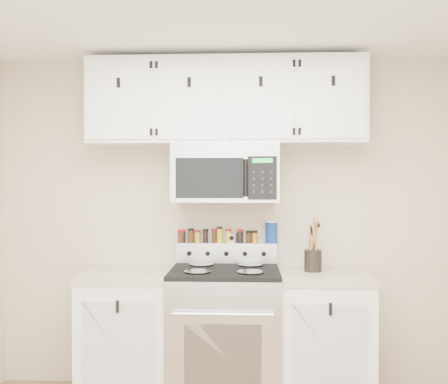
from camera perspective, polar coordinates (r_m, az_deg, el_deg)
name	(u,v)px	position (r m, az deg, el deg)	size (l,w,h in m)	color
back_wall	(227,223)	(3.83, 0.32, -3.54)	(3.50, 0.01, 2.50)	tan
range	(225,334)	(3.66, 0.11, -15.93)	(0.76, 0.65, 1.10)	#B7B7BA
base_cabinet_left	(129,335)	(3.78, -10.79, -15.80)	(0.64, 0.62, 0.92)	white
base_cabinet_right	(323,338)	(3.73, 11.22, -16.06)	(0.64, 0.62, 0.92)	white
microwave	(226,173)	(3.63, 0.21, 2.20)	(0.76, 0.44, 0.42)	#9E9EA3
upper_cabinets	(226,102)	(3.70, 0.21, 10.27)	(2.00, 0.35, 0.62)	white
utensil_crock	(313,259)	(3.67, 10.12, -7.52)	(0.12, 0.12, 0.36)	black
kitchen_timer	(232,238)	(3.81, 0.90, -5.31)	(0.06, 0.05, 0.07)	silver
salt_canister	(271,232)	(3.80, 5.44, -4.56)	(0.09, 0.09, 0.17)	navy
spice_jar_0	(181,236)	(3.84, -4.95, -5.03)	(0.05, 0.05, 0.10)	#3E240F
spice_jar_1	(183,236)	(3.84, -4.72, -5.07)	(0.04, 0.04, 0.10)	black
spice_jar_2	(191,235)	(3.83, -3.81, -4.98)	(0.04, 0.04, 0.11)	#442710
spice_jar_3	(198,236)	(3.82, -3.04, -5.09)	(0.04, 0.04, 0.09)	gold
spice_jar_4	(205,236)	(3.82, -2.13, -5.02)	(0.04, 0.04, 0.10)	black
spice_jar_5	(214,236)	(3.81, -1.12, -5.01)	(0.04, 0.04, 0.11)	#432010
spice_jar_6	(219,235)	(3.81, -0.52, -4.90)	(0.04, 0.04, 0.12)	yellow
spice_jar_7	(228,236)	(3.81, 0.49, -5.04)	(0.05, 0.05, 0.10)	yellow
spice_jar_8	(240,236)	(3.80, 1.84, -5.04)	(0.05, 0.05, 0.10)	black
spice_jar_9	(249,237)	(3.80, 2.85, -5.13)	(0.04, 0.04, 0.09)	#41220F
spice_jar_10	(255,237)	(3.80, 3.54, -5.12)	(0.04, 0.04, 0.09)	orange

